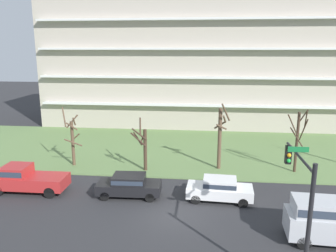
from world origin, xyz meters
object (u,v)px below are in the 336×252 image
object	(u,v)px
traffic_signal_mast	(300,195)
tree_center	(220,136)
tree_right	(298,138)
sedan_black_near_right	(129,185)
pickup_red_center_right	(26,178)
sedan_white_center_left	(220,188)
tree_left	(144,146)
tree_far_left	(72,139)

from	to	relation	value
traffic_signal_mast	tree_center	bearing A→B (deg)	101.13
tree_right	sedan_black_near_right	bearing A→B (deg)	-154.82
tree_center	pickup_red_center_right	world-z (taller)	tree_center
tree_right	sedan_white_center_left	xyz separation A→B (m)	(-6.48, -5.97, -2.08)
tree_center	tree_left	bearing A→B (deg)	-169.57
tree_right	pickup_red_center_right	bearing A→B (deg)	-163.55
tree_center	tree_right	size ratio (longest dim) A/B	1.08
tree_left	tree_right	size ratio (longest dim) A/B	0.84
tree_center	sedan_white_center_left	size ratio (longest dim) A/B	1.29
sedan_white_center_left	tree_left	bearing A→B (deg)	-35.95
tree_center	traffic_signal_mast	world-z (taller)	traffic_signal_mast
tree_far_left	pickup_red_center_right	xyz separation A→B (m)	(-1.32, -5.63, -1.41)
tree_left	pickup_red_center_right	world-z (taller)	tree_left
sedan_white_center_left	traffic_signal_mast	distance (m)	8.80
pickup_red_center_right	traffic_signal_mast	size ratio (longest dim) A/B	0.91
tree_far_left	tree_center	xyz separation A→B (m)	(12.67, 0.49, 0.49)
sedan_black_near_right	traffic_signal_mast	world-z (taller)	traffic_signal_mast
tree_right	traffic_signal_mast	world-z (taller)	traffic_signal_mast
tree_right	sedan_white_center_left	size ratio (longest dim) A/B	1.20
tree_far_left	tree_right	size ratio (longest dim) A/B	0.97
tree_far_left	traffic_signal_mast	distance (m)	20.40
tree_left	traffic_signal_mast	distance (m)	15.62
tree_right	sedan_black_near_right	distance (m)	14.19
tree_far_left	sedan_black_near_right	size ratio (longest dim) A/B	1.17
tree_left	sedan_white_center_left	world-z (taller)	tree_left
tree_right	tree_far_left	bearing A→B (deg)	-178.95
tree_right	pickup_red_center_right	size ratio (longest dim) A/B	1.00
traffic_signal_mast	pickup_red_center_right	bearing A→B (deg)	155.34
tree_far_left	pickup_red_center_right	world-z (taller)	tree_far_left
tree_center	sedan_black_near_right	world-z (taller)	tree_center
tree_left	tree_center	size ratio (longest dim) A/B	0.78
sedan_white_center_left	pickup_red_center_right	bearing A→B (deg)	3.26
pickup_red_center_right	tree_left	bearing A→B (deg)	-147.57
tree_left	pickup_red_center_right	size ratio (longest dim) A/B	0.84
tree_center	tree_right	distance (m)	6.24
sedan_white_center_left	sedan_black_near_right	world-z (taller)	same
tree_far_left	sedan_black_near_right	xyz separation A→B (m)	(6.21, -5.63, -1.56)
tree_right	pickup_red_center_right	xyz separation A→B (m)	(-20.23, -5.97, -1.93)
tree_far_left	sedan_black_near_right	distance (m)	8.52
tree_far_left	tree_right	distance (m)	18.92
sedan_white_center_left	pickup_red_center_right	size ratio (longest dim) A/B	0.83
pickup_red_center_right	sedan_black_near_right	distance (m)	7.53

